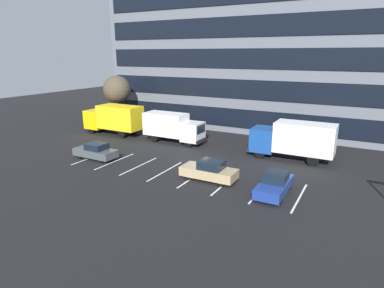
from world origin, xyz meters
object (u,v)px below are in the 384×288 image
Objects in this scene: box_truck_white at (173,126)px; box_truck_yellow_all at (114,118)px; sedan_navy at (274,184)px; bare_tree at (117,90)px; box_truck_blue at (294,139)px; sedan_tan at (209,171)px; sedan_charcoal at (96,151)px.

box_truck_yellow_all is (-8.42, -0.20, 0.20)m from box_truck_white.
box_truck_yellow_all reaches higher than box_truck_white.
box_truck_yellow_all reaches higher than sedan_navy.
bare_tree is at bearing 161.54° from box_truck_white.
box_truck_yellow_all is at bearing -179.41° from box_truck_blue.
bare_tree reaches higher than sedan_tan.
box_truck_white is 1.58× the size of sedan_tan.
sedan_charcoal is 17.23m from sedan_navy.
sedan_navy is (5.28, -0.29, -0.02)m from sedan_tan.
box_truck_yellow_all is (-21.76, -0.23, 0.02)m from box_truck_blue.
sedan_tan is 0.64× the size of bare_tree.
sedan_navy is (0.62, -8.79, -1.29)m from box_truck_blue.
box_truck_blue is 1.12× the size of bare_tree.
box_truck_yellow_all is 1.84× the size of sedan_charcoal.
box_truck_white is at bearing 1.39° from box_truck_yellow_all.
sedan_charcoal is 0.98× the size of sedan_navy.
box_truck_white is at bearing -179.91° from box_truck_blue.
box_truck_yellow_all is at bearing 154.18° from sedan_tan.
sedan_navy is at bearing -20.95° from box_truck_yellow_all.
sedan_tan is (17.10, -8.27, -1.29)m from box_truck_yellow_all.
sedan_charcoal is at bearing -58.79° from box_truck_yellow_all.
sedan_navy is (13.96, -8.77, -1.11)m from box_truck_white.
box_truck_yellow_all is 1.76× the size of sedan_tan.
box_truck_yellow_all is 5.60m from bare_tree.
box_truck_white is 1.65× the size of sedan_charcoal.
sedan_tan reaches higher than sedan_charcoal.
sedan_tan is 1.04× the size of sedan_charcoal.
box_truck_white is 0.90× the size of box_truck_yellow_all.
box_truck_white reaches higher than sedan_navy.
sedan_navy is at bearing -32.15° from box_truck_white.
box_truck_yellow_all is 24.00m from sedan_navy.
box_truck_white is 0.91× the size of box_truck_blue.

